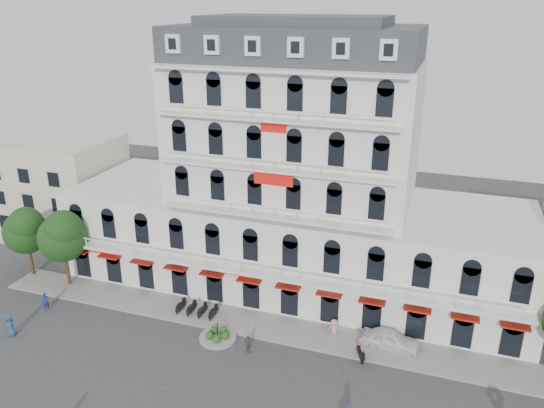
{
  "coord_description": "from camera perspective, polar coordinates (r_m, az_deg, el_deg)",
  "views": [
    {
      "loc": [
        13.69,
        -28.47,
        27.07
      ],
      "look_at": [
        0.52,
        10.0,
        11.33
      ],
      "focal_mm": 35.0,
      "sensor_mm": 36.0,
      "label": 1
    }
  ],
  "objects": [
    {
      "name": "traffic_island",
      "position": [
        46.75,
        -5.85,
        -13.97
      ],
      "size": [
        3.2,
        3.2,
        1.6
      ],
      "color": "gray",
      "rests_on": "ground"
    },
    {
      "name": "rider_center",
      "position": [
        44.43,
        9.54,
        -15.04
      ],
      "size": [
        0.93,
        1.6,
        2.02
      ],
      "rotation": [
        0.0,
        0.0,
        5.13
      ],
      "color": "black",
      "rests_on": "ground"
    },
    {
      "name": "pedestrian_mid",
      "position": [
        44.79,
        -2.58,
        -14.8
      ],
      "size": [
        0.99,
        0.79,
        1.57
      ],
      "primitive_type": "imported",
      "rotation": [
        0.0,
        0.0,
        2.62
      ],
      "color": "#545259",
      "rests_on": "ground"
    },
    {
      "name": "pedestrian_right",
      "position": [
        46.73,
        6.69,
        -13.13
      ],
      "size": [
        1.2,
        0.81,
        1.71
      ],
      "primitive_type": "imported",
      "rotation": [
        0.0,
        0.0,
        3.31
      ],
      "color": "pink",
      "rests_on": "ground"
    },
    {
      "name": "parked_car",
      "position": [
        46.24,
        12.62,
        -14.04
      ],
      "size": [
        4.82,
        2.06,
        1.62
      ],
      "primitive_type": "imported",
      "rotation": [
        0.0,
        0.0,
        1.54
      ],
      "color": "white",
      "rests_on": "ground"
    },
    {
      "name": "tree_west_outer",
      "position": [
        59.34,
        -24.99,
        -2.41
      ],
      "size": [
        4.5,
        4.48,
        7.76
      ],
      "color": "#382314",
      "rests_on": "ground"
    },
    {
      "name": "pedestrian_left",
      "position": [
        51.66,
        -26.3,
        -11.66
      ],
      "size": [
        1.04,
        0.77,
        1.93
      ],
      "primitive_type": "imported",
      "rotation": [
        0.0,
        0.0,
        0.18
      ],
      "color": "navy",
      "rests_on": "ground"
    },
    {
      "name": "main_building",
      "position": [
        51.37,
        2.34,
        1.68
      ],
      "size": [
        45.0,
        15.0,
        25.8
      ],
      "color": "silver",
      "rests_on": "ground"
    },
    {
      "name": "tree_west_inner",
      "position": [
        55.65,
        -21.62,
        -3.03
      ],
      "size": [
        4.76,
        4.76,
        8.25
      ],
      "color": "#382314",
      "rests_on": "ground"
    },
    {
      "name": "flank_building_west",
      "position": [
        68.57,
        -21.96,
        1.68
      ],
      "size": [
        14.0,
        10.0,
        12.0
      ],
      "primitive_type": "cube",
      "color": "beige",
      "rests_on": "ground"
    },
    {
      "name": "parked_scooter_row",
      "position": [
        50.23,
        -8.05,
        -11.69
      ],
      "size": [
        4.4,
        1.8,
        1.1
      ],
      "primitive_type": null,
      "color": "black",
      "rests_on": "ground"
    },
    {
      "name": "pedestrian_far",
      "position": [
        54.22,
        -23.17,
        -9.63
      ],
      "size": [
        0.76,
        0.72,
        1.74
      ],
      "primitive_type": "imported",
      "rotation": [
        0.0,
        0.0,
        0.66
      ],
      "color": "navy",
      "rests_on": "ground"
    },
    {
      "name": "sidewalk",
      "position": [
        48.17,
        -0.99,
        -12.93
      ],
      "size": [
        53.0,
        4.0,
        0.16
      ],
      "primitive_type": "cube",
      "color": "gray",
      "rests_on": "ground"
    },
    {
      "name": "ground",
      "position": [
        41.6,
        -5.46,
        -19.56
      ],
      "size": [
        120.0,
        120.0,
        0.0
      ],
      "primitive_type": "plane",
      "color": "#38383A",
      "rests_on": "ground"
    }
  ]
}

